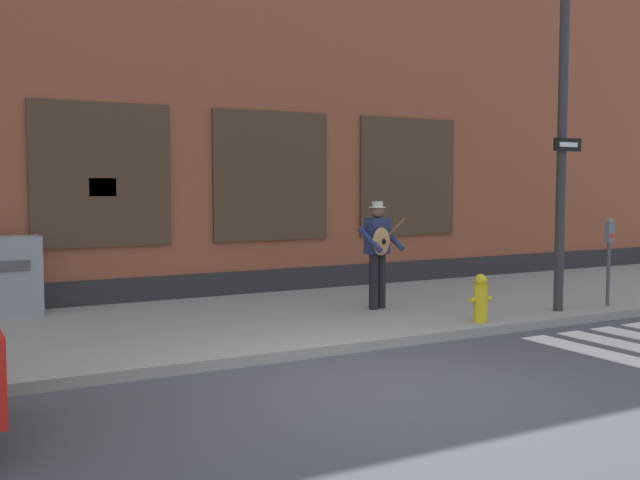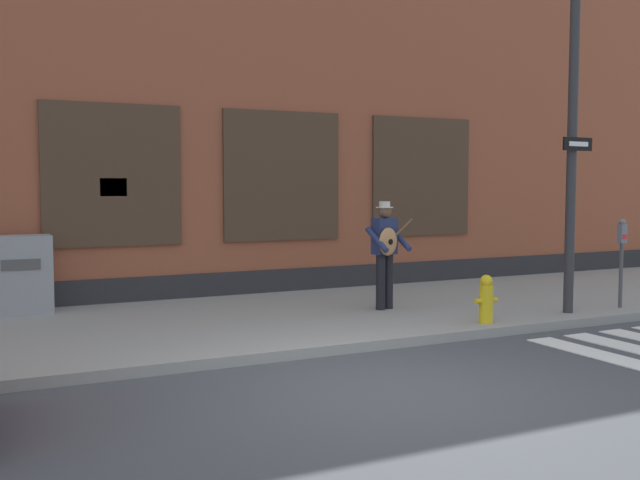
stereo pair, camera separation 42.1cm
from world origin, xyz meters
name	(u,v)px [view 2 (the right image)]	position (x,y,z in m)	size (l,w,h in m)	color
ground_plane	(384,389)	(0.00, 0.00, 0.00)	(160.00, 160.00, 0.00)	#424449
sidewalk	(250,322)	(0.00, 3.88, 0.07)	(28.00, 4.61, 0.13)	gray
building_backdrop	(170,81)	(0.00, 8.18, 4.17)	(28.00, 4.06, 8.35)	brown
busker	(385,248)	(2.19, 3.60, 1.12)	(0.75, 0.60, 1.72)	black
traffic_light	(640,62)	(4.64, 0.90, 3.81)	(0.60, 3.19, 5.32)	#2D2D30
parking_meter	(622,249)	(5.69, 2.05, 1.08)	(0.13, 0.11, 1.44)	#47474C
utility_box	(20,275)	(-3.05, 5.74, 0.74)	(0.93, 0.53, 1.21)	gray
fire_hydrant	(486,299)	(2.86, 1.93, 0.48)	(0.38, 0.20, 0.70)	gold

